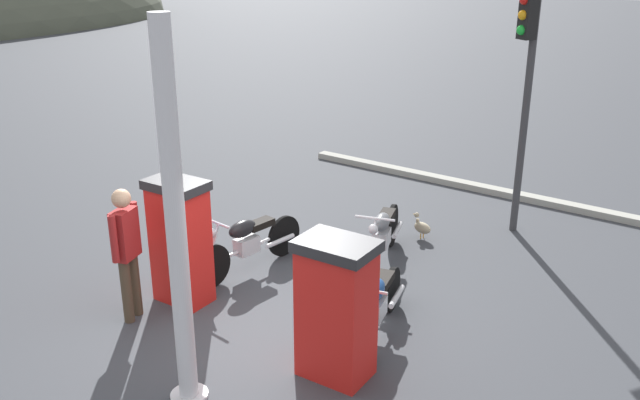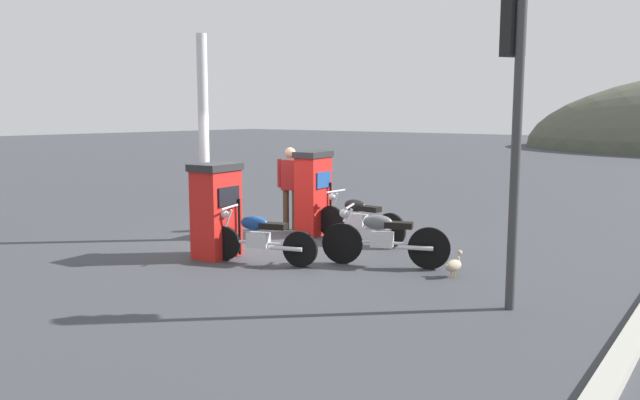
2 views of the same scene
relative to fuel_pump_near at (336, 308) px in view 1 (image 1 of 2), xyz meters
The scene contains 11 objects.
ground_plane 1.56m from the fuel_pump_near, 81.31° to the left, with size 120.00×120.00×0.00m, color #383A3F.
fuel_pump_near is the anchor object (origin of this frame).
fuel_pump_far 2.62m from the fuel_pump_near, 90.00° to the left, with size 0.60×0.85×1.70m.
motorcycle_near_pump 0.99m from the fuel_pump_near, ahead, with size 1.88×0.81×0.93m.
motorcycle_far_pump 2.84m from the fuel_pump_near, 65.94° to the left, with size 2.06×0.56×0.96m.
motorcycle_extra 2.89m from the fuel_pump_near, 25.15° to the left, with size 1.95×0.93×0.98m.
attendant_person 2.85m from the fuel_pump_near, 104.90° to the left, with size 0.56×0.33×1.75m.
wandering_duck 4.08m from the fuel_pump_near, 18.70° to the left, with size 0.22×0.40×0.40m.
roadside_traffic_light 5.37m from the fuel_pump_near, ahead, with size 0.40×0.30×3.87m.
canopy_support_pole 1.94m from the fuel_pump_near, 145.45° to the left, with size 0.40×0.40×3.95m.
road_edge_kerb 6.71m from the fuel_pump_near, 11.34° to the left, with size 0.85×8.34×0.12m.
Camera 1 is at (-5.22, -5.33, 4.47)m, focal length 38.17 mm.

